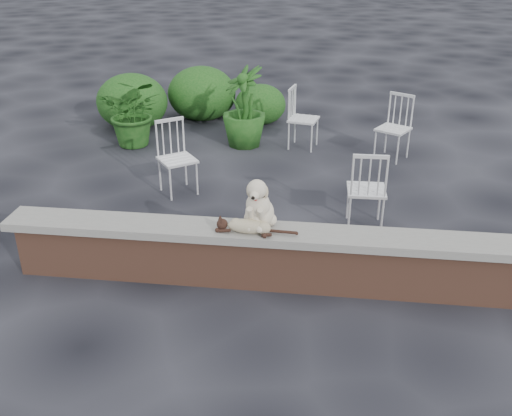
# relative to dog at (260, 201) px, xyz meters

# --- Properties ---
(ground) EXTENTS (60.00, 60.00, 0.00)m
(ground) POSITION_rel_dog_xyz_m (0.67, -0.08, -0.84)
(ground) COLOR black
(ground) RESTS_ON ground
(brick_wall) EXTENTS (6.00, 0.30, 0.50)m
(brick_wall) POSITION_rel_dog_xyz_m (0.67, -0.08, -0.59)
(brick_wall) COLOR brown
(brick_wall) RESTS_ON ground
(capstone) EXTENTS (6.20, 0.40, 0.08)m
(capstone) POSITION_rel_dog_xyz_m (0.67, -0.08, -0.30)
(capstone) COLOR slate
(capstone) RESTS_ON brick_wall
(dog) EXTENTS (0.39, 0.48, 0.51)m
(dog) POSITION_rel_dog_xyz_m (0.00, 0.00, 0.00)
(dog) COLOR #C6B398
(dog) RESTS_ON capstone
(cat) EXTENTS (0.90, 0.32, 0.15)m
(cat) POSITION_rel_dog_xyz_m (-0.08, -0.15, -0.18)
(cat) COLOR tan
(cat) RESTS_ON capstone
(chair_a) EXTENTS (0.78, 0.78, 0.94)m
(chair_a) POSITION_rel_dog_xyz_m (-1.28, 1.89, -0.37)
(chair_a) COLOR white
(chair_a) RESTS_ON ground
(chair_d) EXTENTS (0.77, 0.77, 0.94)m
(chair_d) POSITION_rel_dog_xyz_m (1.54, 3.50, -0.37)
(chair_d) COLOR white
(chair_d) RESTS_ON ground
(chair_c) EXTENTS (0.57, 0.57, 0.94)m
(chair_c) POSITION_rel_dog_xyz_m (1.05, 1.24, -0.37)
(chair_c) COLOR white
(chair_c) RESTS_ON ground
(chair_e) EXTENTS (0.66, 0.66, 0.94)m
(chair_e) POSITION_rel_dog_xyz_m (0.22, 3.81, -0.37)
(chair_e) COLOR white
(chair_e) RESTS_ON ground
(potted_plant_a) EXTENTS (1.02, 0.90, 1.08)m
(potted_plant_a) POSITION_rel_dog_xyz_m (-2.38, 3.59, -0.30)
(potted_plant_a) COLOR #164714
(potted_plant_a) RESTS_ON ground
(potted_plant_b) EXTENTS (0.97, 0.97, 1.24)m
(potted_plant_b) POSITION_rel_dog_xyz_m (-0.70, 3.79, -0.22)
(potted_plant_b) COLOR #164714
(potted_plant_b) RESTS_ON ground
(shrubbery) EXTENTS (3.19, 1.78, 0.96)m
(shrubbery) POSITION_rel_dog_xyz_m (-1.93, 4.89, -0.43)
(shrubbery) COLOR #164714
(shrubbery) RESTS_ON ground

